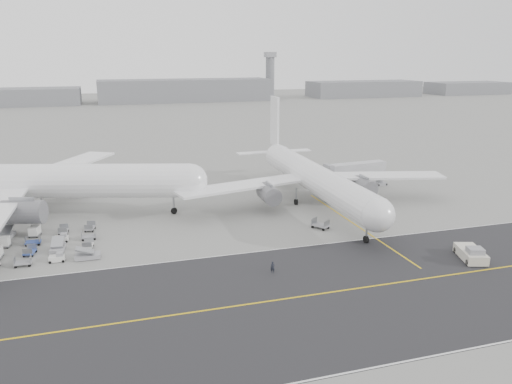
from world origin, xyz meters
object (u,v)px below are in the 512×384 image
object	(u,v)px
control_tower	(270,74)
airliner_a	(33,181)
pushback_tug	(471,254)
ground_crew_a	(273,267)
airliner_b	(313,177)
jet_bridge	(356,170)

from	to	relation	value
control_tower	airliner_a	bearing A→B (deg)	-117.85
pushback_tug	ground_crew_a	bearing A→B (deg)	-170.11
airliner_a	ground_crew_a	distance (m)	51.77
pushback_tug	airliner_a	bearing A→B (deg)	164.34
control_tower	pushback_tug	bearing A→B (deg)	-102.33
airliner_b	pushback_tug	distance (m)	35.50
pushback_tug	ground_crew_a	xyz separation A→B (m)	(-29.68, 3.98, -0.10)
jet_bridge	airliner_b	bearing A→B (deg)	-153.13
ground_crew_a	airliner_a	bearing A→B (deg)	155.70
airliner_a	pushback_tug	size ratio (longest dim) A/B	7.84
airliner_a	jet_bridge	size ratio (longest dim) A/B	4.04
airliner_b	ground_crew_a	distance (m)	34.92
airliner_b	ground_crew_a	size ratio (longest dim) A/B	33.63
control_tower	airliner_a	world-z (taller)	control_tower
control_tower	airliner_b	world-z (taller)	control_tower
control_tower	airliner_b	distance (m)	256.61
airliner_a	ground_crew_a	world-z (taller)	airliner_a
jet_bridge	ground_crew_a	distance (m)	50.79
pushback_tug	ground_crew_a	distance (m)	29.94
airliner_a	pushback_tug	bearing A→B (deg)	-107.31
ground_crew_a	pushback_tug	bearing A→B (deg)	15.78
airliner_a	jet_bridge	world-z (taller)	airliner_a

